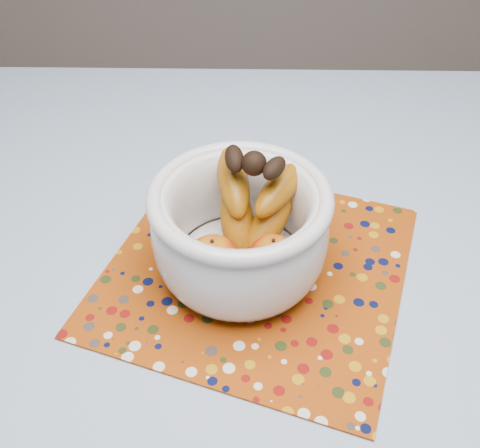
# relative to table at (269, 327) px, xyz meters

# --- Properties ---
(table) EXTENTS (1.20, 1.20, 0.75)m
(table) POSITION_rel_table_xyz_m (0.00, 0.00, 0.00)
(table) COLOR olive
(table) RESTS_ON ground
(tablecloth) EXTENTS (1.32, 1.32, 0.01)m
(tablecloth) POSITION_rel_table_xyz_m (0.00, 0.00, 0.08)
(tablecloth) COLOR slate
(tablecloth) RESTS_ON table
(placemat) EXTENTS (0.52, 0.52, 0.00)m
(placemat) POSITION_rel_table_xyz_m (-0.02, 0.04, 0.09)
(placemat) COLOR #893507
(placemat) RESTS_ON tablecloth
(fruit_bowl) EXTENTS (0.25, 0.25, 0.18)m
(fruit_bowl) POSITION_rel_table_xyz_m (-0.04, 0.04, 0.17)
(fruit_bowl) COLOR silver
(fruit_bowl) RESTS_ON placemat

